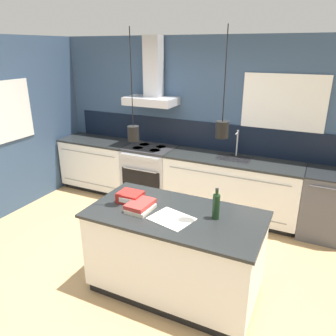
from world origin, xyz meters
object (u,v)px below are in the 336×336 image
object	(u,v)px
red_supply_box	(130,197)
bottle_on_island	(216,206)
dishwasher	(326,205)
book_stack	(140,206)
oven_range	(150,173)

from	to	relation	value
red_supply_box	bottle_on_island	bearing A→B (deg)	2.16
dishwasher	book_stack	distance (m)	2.64
book_stack	red_supply_box	world-z (taller)	red_supply_box
bottle_on_island	book_stack	world-z (taller)	bottle_on_island
book_stack	red_supply_box	xyz separation A→B (m)	(-0.19, 0.12, 0.01)
book_stack	oven_range	bearing A→B (deg)	116.23
book_stack	bottle_on_island	bearing A→B (deg)	11.92
red_supply_box	dishwasher	bearing A→B (deg)	43.54
oven_range	red_supply_box	xyz separation A→B (m)	(0.76, -1.81, 0.51)
bottle_on_island	book_stack	size ratio (longest dim) A/B	1.00
oven_range	red_supply_box	bearing A→B (deg)	-67.20
oven_range	red_supply_box	world-z (taller)	red_supply_box
bottle_on_island	red_supply_box	xyz separation A→B (m)	(-0.92, -0.03, -0.08)
dishwasher	bottle_on_island	size ratio (longest dim) A/B	2.93
book_stack	red_supply_box	bearing A→B (deg)	147.91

